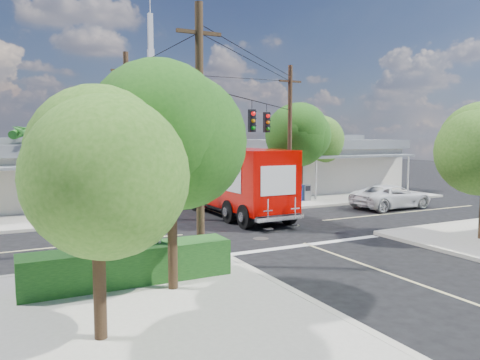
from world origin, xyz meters
TOP-DOWN VIEW (x-y plane):
  - ground at (0.00, 0.00)m, footprint 120.00×120.00m
  - sidewalk_ne at (10.88, 10.88)m, footprint 14.12×14.12m
  - sidewalk_nw at (-10.88, 10.88)m, footprint 14.12×14.12m
  - road_markings at (0.00, -1.47)m, footprint 32.00×32.00m
  - building_ne at (12.50, 11.97)m, footprint 11.80×10.20m
  - radio_tower at (0.50, 20.00)m, footprint 0.80×0.80m
  - tree_sw_front at (-6.99, -7.54)m, footprint 3.88×3.78m
  - tree_sw_back at (-9.49, -10.04)m, footprint 3.56×3.42m
  - tree_ne_front at (7.21, 6.76)m, footprint 4.21×4.14m
  - tree_ne_back at (9.81, 8.96)m, footprint 3.77×3.66m
  - palm_nw_front at (-7.50, 7.50)m, footprint 3.01×3.08m
  - palm_nw_back at (-9.50, 9.00)m, footprint 3.01×3.08m
  - utility_poles at (-1.58, 1.60)m, footprint 12.00×10.68m
  - picket_fence at (-7.80, -5.60)m, footprint 5.94×0.06m
  - hedge_sw at (-8.00, -6.40)m, footprint 6.20×1.20m
  - vending_boxes at (6.50, 6.20)m, footprint 1.90×0.50m
  - delivery_truck at (0.45, 2.92)m, footprint 2.97×8.94m
  - parked_car at (10.46, 1.54)m, footprint 5.46×2.65m
  - pedestrian at (-7.24, -6.33)m, footprint 0.82×0.77m

SIDE VIEW (x-z plane):
  - ground at x=0.00m, z-range 0.00..0.00m
  - road_markings at x=0.00m, z-range 0.00..0.01m
  - sidewalk_ne at x=10.88m, z-range 0.00..0.14m
  - sidewalk_nw at x=-10.88m, z-range 0.00..0.14m
  - picket_fence at x=-7.80m, z-range 0.18..1.18m
  - hedge_sw at x=-8.00m, z-range 0.14..1.24m
  - vending_boxes at x=6.50m, z-range 0.14..1.24m
  - parked_car at x=10.46m, z-range 0.00..1.50m
  - pedestrian at x=-7.24m, z-range 0.14..2.01m
  - delivery_truck at x=0.45m, z-range 0.03..3.87m
  - building_ne at x=12.50m, z-range 0.07..4.57m
  - tree_sw_back at x=-9.49m, z-range 1.19..6.60m
  - tree_ne_back at x=9.81m, z-range 1.27..7.10m
  - tree_sw_front at x=-6.99m, z-range 1.32..7.35m
  - palm_nw_back at x=-9.50m, z-range 2.08..7.27m
  - utility_poles at x=-1.58m, z-range 0.17..9.17m
  - tree_ne_front at x=7.21m, z-range 1.44..8.09m
  - palm_nw_front at x=-7.50m, z-range 2.25..7.84m
  - radio_tower at x=0.50m, z-range -2.86..14.14m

